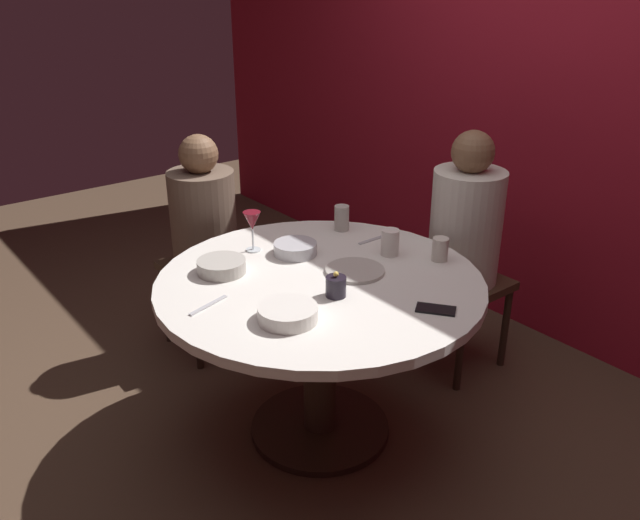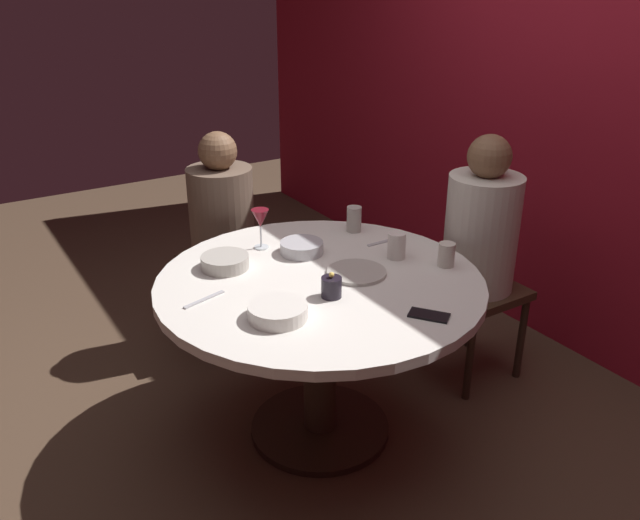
{
  "view_description": "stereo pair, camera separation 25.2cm",
  "coord_description": "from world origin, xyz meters",
  "px_view_note": "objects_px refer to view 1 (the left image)",
  "views": [
    {
      "loc": [
        1.8,
        -1.44,
        1.85
      ],
      "look_at": [
        0.0,
        0.0,
        0.82
      ],
      "focal_mm": 36.59,
      "sensor_mm": 36.0,
      "label": 1
    },
    {
      "loc": [
        1.95,
        -1.23,
        1.85
      ],
      "look_at": [
        0.0,
        0.0,
        0.82
      ],
      "focal_mm": 36.59,
      "sensor_mm": 36.0,
      "label": 2
    }
  ],
  "objects_px": {
    "dining_table": "(320,314)",
    "wine_glass": "(252,223)",
    "candle_holder": "(336,286)",
    "cup_by_right_diner": "(342,218)",
    "dinner_plate": "(355,271)",
    "cup_by_left_diner": "(391,243)",
    "bowl_small_white": "(288,313)",
    "cell_phone": "(436,309)",
    "bowl_serving_large": "(295,248)",
    "seated_diner_back": "(466,228)",
    "cup_near_candle": "(440,249)",
    "bowl_salad_center": "(221,266)",
    "seated_diner_left": "(204,221)"
  },
  "relations": [
    {
      "from": "wine_glass",
      "to": "bowl_serving_large",
      "type": "bearing_deg",
      "value": 39.39
    },
    {
      "from": "seated_diner_back",
      "to": "bowl_small_white",
      "type": "distance_m",
      "value": 1.18
    },
    {
      "from": "seated_diner_left",
      "to": "cell_phone",
      "type": "xyz_separation_m",
      "value": [
        1.39,
        0.16,
        0.03
      ]
    },
    {
      "from": "wine_glass",
      "to": "cell_phone",
      "type": "distance_m",
      "value": 0.89
    },
    {
      "from": "dinner_plate",
      "to": "cup_by_right_diner",
      "type": "bearing_deg",
      "value": 146.36
    },
    {
      "from": "cell_phone",
      "to": "candle_holder",
      "type": "bearing_deg",
      "value": 87.76
    },
    {
      "from": "cup_by_right_diner",
      "to": "bowl_serving_large",
      "type": "bearing_deg",
      "value": -74.69
    },
    {
      "from": "dinner_plate",
      "to": "cup_by_left_diner",
      "type": "relative_size",
      "value": 2.12
    },
    {
      "from": "cup_near_candle",
      "to": "bowl_serving_large",
      "type": "bearing_deg",
      "value": -134.5
    },
    {
      "from": "dining_table",
      "to": "cup_by_left_diner",
      "type": "bearing_deg",
      "value": 89.3
    },
    {
      "from": "cup_near_candle",
      "to": "bowl_salad_center",
      "type": "bearing_deg",
      "value": -120.83
    },
    {
      "from": "cup_by_right_diner",
      "to": "bowl_salad_center",
      "type": "bearing_deg",
      "value": -85.26
    },
    {
      "from": "dining_table",
      "to": "cell_phone",
      "type": "relative_size",
      "value": 9.23
    },
    {
      "from": "candle_holder",
      "to": "cup_by_right_diner",
      "type": "relative_size",
      "value": 0.85
    },
    {
      "from": "dining_table",
      "to": "seated_diner_left",
      "type": "relative_size",
      "value": 1.14
    },
    {
      "from": "bowl_serving_large",
      "to": "bowl_small_white",
      "type": "distance_m",
      "value": 0.57
    },
    {
      "from": "seated_diner_back",
      "to": "cup_by_right_diner",
      "type": "relative_size",
      "value": 10.18
    },
    {
      "from": "candle_holder",
      "to": "bowl_salad_center",
      "type": "bearing_deg",
      "value": -152.97
    },
    {
      "from": "wine_glass",
      "to": "bowl_salad_center",
      "type": "relative_size",
      "value": 0.9
    },
    {
      "from": "dinner_plate",
      "to": "dining_table",
      "type": "bearing_deg",
      "value": -105.46
    },
    {
      "from": "bowl_small_white",
      "to": "candle_holder",
      "type": "bearing_deg",
      "value": 98.67
    },
    {
      "from": "seated_diner_left",
      "to": "cup_by_right_diner",
      "type": "xyz_separation_m",
      "value": [
        0.58,
        0.4,
        0.09
      ]
    },
    {
      "from": "candle_holder",
      "to": "cup_by_right_diner",
      "type": "bearing_deg",
      "value": 137.9
    },
    {
      "from": "seated_diner_back",
      "to": "cup_by_left_diner",
      "type": "distance_m",
      "value": 0.5
    },
    {
      "from": "seated_diner_back",
      "to": "bowl_serving_large",
      "type": "relative_size",
      "value": 6.51
    },
    {
      "from": "dining_table",
      "to": "bowl_salad_center",
      "type": "height_order",
      "value": "bowl_salad_center"
    },
    {
      "from": "wine_glass",
      "to": "bowl_small_white",
      "type": "height_order",
      "value": "wine_glass"
    },
    {
      "from": "bowl_serving_large",
      "to": "bowl_small_white",
      "type": "relative_size",
      "value": 0.88
    },
    {
      "from": "bowl_serving_large",
      "to": "cup_near_candle",
      "type": "distance_m",
      "value": 0.61
    },
    {
      "from": "bowl_salad_center",
      "to": "cup_by_left_diner",
      "type": "height_order",
      "value": "cup_by_left_diner"
    },
    {
      "from": "seated_diner_left",
      "to": "bowl_serving_large",
      "type": "relative_size",
      "value": 6.17
    },
    {
      "from": "seated_diner_left",
      "to": "dinner_plate",
      "type": "relative_size",
      "value": 4.77
    },
    {
      "from": "seated_diner_left",
      "to": "cup_by_right_diner",
      "type": "height_order",
      "value": "seated_diner_left"
    },
    {
      "from": "seated_diner_left",
      "to": "cup_by_left_diner",
      "type": "height_order",
      "value": "seated_diner_left"
    },
    {
      "from": "dinner_plate",
      "to": "cell_phone",
      "type": "distance_m",
      "value": 0.42
    },
    {
      "from": "seated_diner_left",
      "to": "seated_diner_back",
      "type": "xyz_separation_m",
      "value": [
        0.93,
        0.87,
        0.03
      ]
    },
    {
      "from": "seated_diner_back",
      "to": "cell_phone",
      "type": "bearing_deg",
      "value": 32.85
    },
    {
      "from": "wine_glass",
      "to": "cup_near_candle",
      "type": "distance_m",
      "value": 0.8
    },
    {
      "from": "seated_diner_left",
      "to": "candle_holder",
      "type": "bearing_deg",
      "value": -2.46
    },
    {
      "from": "cell_phone",
      "to": "seated_diner_back",
      "type": "bearing_deg",
      "value": -3.35
    },
    {
      "from": "seated_diner_back",
      "to": "cup_near_candle",
      "type": "relative_size",
      "value": 12.16
    },
    {
      "from": "dining_table",
      "to": "wine_glass",
      "type": "distance_m",
      "value": 0.49
    },
    {
      "from": "seated_diner_left",
      "to": "bowl_small_white",
      "type": "bearing_deg",
      "value": -14.68
    },
    {
      "from": "cup_near_candle",
      "to": "cup_by_right_diner",
      "type": "bearing_deg",
      "value": -169.41
    },
    {
      "from": "dining_table",
      "to": "bowl_small_white",
      "type": "bearing_deg",
      "value": -57.02
    },
    {
      "from": "dining_table",
      "to": "cup_by_right_diner",
      "type": "relative_size",
      "value": 10.98
    },
    {
      "from": "seated_diner_left",
      "to": "wine_glass",
      "type": "height_order",
      "value": "seated_diner_left"
    },
    {
      "from": "bowl_serving_large",
      "to": "bowl_salad_center",
      "type": "distance_m",
      "value": 0.34
    },
    {
      "from": "dining_table",
      "to": "bowl_serving_large",
      "type": "relative_size",
      "value": 7.02
    },
    {
      "from": "wine_glass",
      "to": "seated_diner_back",
      "type": "bearing_deg",
      "value": 66.67
    }
  ]
}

